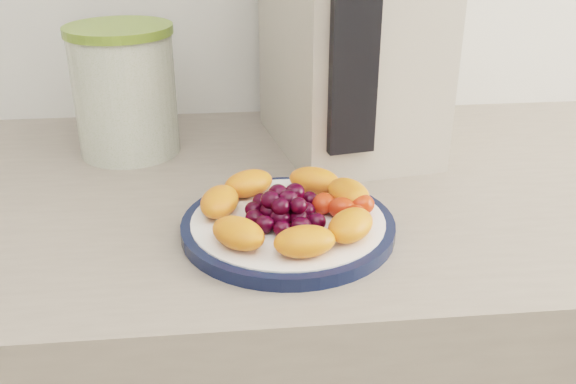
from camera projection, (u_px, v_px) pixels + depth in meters
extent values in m
cylinder|color=#0F1732|center=(288.00, 227.00, 0.71)|extent=(0.24, 0.24, 0.01)
cylinder|color=white|center=(288.00, 226.00, 0.71)|extent=(0.21, 0.21, 0.02)
cylinder|color=#425612|center=(125.00, 95.00, 0.90)|extent=(0.17, 0.17, 0.17)
cylinder|color=olive|center=(118.00, 30.00, 0.86)|extent=(0.18, 0.18, 0.01)
cube|color=#B0A698|center=(350.00, 30.00, 0.89)|extent=(0.24, 0.30, 0.34)
cube|color=black|center=(354.00, 51.00, 0.75)|extent=(0.06, 0.03, 0.25)
ellipsoid|color=orange|center=(349.00, 193.00, 0.73)|extent=(0.06, 0.07, 0.03)
ellipsoid|color=orange|center=(314.00, 180.00, 0.76)|extent=(0.07, 0.07, 0.03)
ellipsoid|color=orange|center=(249.00, 183.00, 0.76)|extent=(0.07, 0.07, 0.03)
ellipsoid|color=orange|center=(220.00, 202.00, 0.71)|extent=(0.06, 0.07, 0.03)
ellipsoid|color=orange|center=(238.00, 233.00, 0.65)|extent=(0.07, 0.07, 0.03)
ellipsoid|color=orange|center=(305.00, 241.00, 0.63)|extent=(0.07, 0.05, 0.03)
ellipsoid|color=orange|center=(351.00, 225.00, 0.66)|extent=(0.07, 0.07, 0.03)
ellipsoid|color=black|center=(288.00, 212.00, 0.70)|extent=(0.02, 0.02, 0.02)
ellipsoid|color=black|center=(306.00, 211.00, 0.70)|extent=(0.02, 0.02, 0.02)
ellipsoid|color=black|center=(295.00, 203.00, 0.72)|extent=(0.02, 0.02, 0.02)
ellipsoid|color=black|center=(278.00, 205.00, 0.72)|extent=(0.02, 0.02, 0.02)
ellipsoid|color=black|center=(270.00, 211.00, 0.70)|extent=(0.02, 0.02, 0.02)
ellipsoid|color=black|center=(280.00, 218.00, 0.69)|extent=(0.02, 0.02, 0.02)
ellipsoid|color=black|center=(299.00, 218.00, 0.69)|extent=(0.02, 0.02, 0.02)
ellipsoid|color=black|center=(321.00, 206.00, 0.71)|extent=(0.02, 0.02, 0.02)
ellipsoid|color=black|center=(310.00, 199.00, 0.73)|extent=(0.02, 0.02, 0.02)
ellipsoid|color=black|center=(293.00, 197.00, 0.74)|extent=(0.02, 0.02, 0.02)
ellipsoid|color=black|center=(276.00, 196.00, 0.73)|extent=(0.02, 0.02, 0.02)
ellipsoid|color=black|center=(261.00, 201.00, 0.72)|extent=(0.02, 0.02, 0.02)
ellipsoid|color=black|center=(253.00, 209.00, 0.71)|extent=(0.02, 0.02, 0.02)
ellipsoid|color=black|center=(254.00, 218.00, 0.69)|extent=(0.02, 0.02, 0.02)
ellipsoid|color=black|center=(265.00, 224.00, 0.67)|extent=(0.02, 0.02, 0.02)
ellipsoid|color=black|center=(282.00, 229.00, 0.67)|extent=(0.02, 0.02, 0.02)
ellipsoid|color=black|center=(301.00, 227.00, 0.67)|extent=(0.02, 0.02, 0.02)
ellipsoid|color=black|center=(316.00, 222.00, 0.68)|extent=(0.02, 0.02, 0.02)
ellipsoid|color=black|center=(288.00, 199.00, 0.70)|extent=(0.02, 0.02, 0.02)
ellipsoid|color=black|center=(295.00, 192.00, 0.71)|extent=(0.02, 0.02, 0.02)
ellipsoid|color=black|center=(278.00, 193.00, 0.71)|extent=(0.02, 0.02, 0.02)
ellipsoid|color=black|center=(271.00, 200.00, 0.69)|extent=(0.02, 0.02, 0.02)
ellipsoid|color=black|center=(281.00, 206.00, 0.68)|extent=(0.02, 0.02, 0.02)
ellipsoid|color=black|center=(298.00, 206.00, 0.68)|extent=(0.02, 0.02, 0.02)
ellipsoid|color=red|center=(341.00, 208.00, 0.71)|extent=(0.03, 0.03, 0.02)
ellipsoid|color=red|center=(362.00, 205.00, 0.71)|extent=(0.03, 0.03, 0.02)
ellipsoid|color=red|center=(355.00, 216.00, 0.69)|extent=(0.04, 0.04, 0.02)
ellipsoid|color=red|center=(323.00, 203.00, 0.71)|extent=(0.04, 0.04, 0.02)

